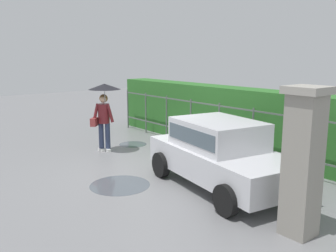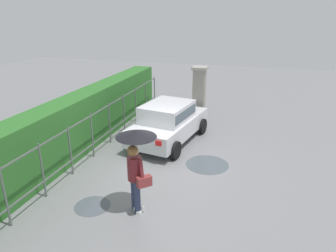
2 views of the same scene
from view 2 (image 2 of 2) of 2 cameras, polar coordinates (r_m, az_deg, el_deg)
name	(u,v)px [view 2 (image 2 of 2)]	position (r m, az deg, el deg)	size (l,w,h in m)	color
ground_plane	(163,168)	(9.64, -1.01, -7.68)	(40.00, 40.00, 0.00)	slate
car	(168,121)	(11.22, 0.07, 0.95)	(3.93, 2.35, 1.48)	silver
pedestrian	(136,155)	(7.11, -5.93, -5.31)	(0.94, 0.94, 2.05)	#2D3856
gate_pillar	(199,95)	(13.15, 5.72, 5.75)	(0.60, 0.60, 2.42)	gray
fence_section	(101,127)	(10.80, -12.21, -0.19)	(11.16, 0.05, 1.50)	#59605B
hedge_row	(81,121)	(11.14, -15.69, 0.80)	(12.11, 0.90, 1.90)	#2D6B28
puddle_near	(207,164)	(9.90, 7.22, -7.04)	(1.35, 1.35, 0.00)	#4C545B
puddle_far	(92,206)	(8.14, -13.75, -14.12)	(0.89, 0.89, 0.00)	#4C545B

